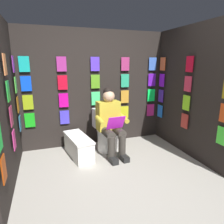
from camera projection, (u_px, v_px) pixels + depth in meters
name	position (u px, v px, depth m)	size (l,w,h in m)	color
ground_plane	(138.00, 203.00, 2.33)	(30.00, 30.00, 0.00)	#9E998E
display_wall_back	(94.00, 89.00, 3.92)	(2.92, 0.14, 2.22)	black
display_wall_left	(191.00, 92.00, 3.43)	(0.14, 1.96, 2.22)	black
display_wall_right	(2.00, 103.00, 2.51)	(0.14, 1.96, 2.22)	black
toilet	(106.00, 132.00, 3.76)	(0.42, 0.57, 0.77)	white
person_reading	(111.00, 122.00, 3.49)	(0.55, 0.71, 1.19)	gold
comic_longbox_near	(78.00, 146.00, 3.48)	(0.44, 0.85, 0.37)	white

